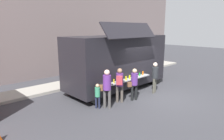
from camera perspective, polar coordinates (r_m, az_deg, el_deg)
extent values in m
plane|color=#38383D|center=(10.57, 13.42, -7.43)|extent=(60.00, 60.00, 0.00)
cube|color=#9E998E|center=(11.58, -22.38, -5.90)|extent=(28.00, 1.60, 0.15)
cube|color=slate|center=(15.11, -25.48, 14.45)|extent=(32.00, 2.40, 8.78)
cube|color=black|center=(11.11, 1.63, 2.86)|extent=(6.23, 2.45, 2.78)
cube|color=black|center=(9.54, 5.37, 11.53)|extent=(3.41, 0.71, 0.75)
cube|color=black|center=(9.88, 3.67, 3.64)|extent=(3.23, 0.18, 1.25)
cube|color=#B7B7BC|center=(9.97, 4.50, -2.88)|extent=(3.40, 0.43, 0.05)
cylinder|color=yellow|center=(8.99, -0.77, -3.70)|extent=(0.07, 0.07, 0.19)
cylinder|color=yellow|center=(9.21, 0.57, -3.31)|extent=(0.06, 0.06, 0.20)
cylinder|color=red|center=(9.43, 1.75, -2.96)|extent=(0.07, 0.07, 0.19)
cylinder|color=green|center=(9.60, 3.03, -2.54)|extent=(0.08, 0.08, 0.25)
cylinder|color=yellow|center=(9.78, 4.14, -2.41)|extent=(0.08, 0.08, 0.20)
cylinder|color=yellow|center=(10.00, 5.20, -2.11)|extent=(0.08, 0.08, 0.20)
cylinder|color=red|center=(10.23, 6.23, -1.81)|extent=(0.07, 0.07, 0.20)
cylinder|color=yellow|center=(10.50, 6.97, -1.51)|extent=(0.07, 0.07, 0.18)
cylinder|color=green|center=(10.68, 8.11, -1.31)|extent=(0.07, 0.07, 0.18)
cylinder|color=orange|center=(10.92, 9.07, -0.93)|extent=(0.07, 0.07, 0.23)
cube|color=black|center=(13.38, 10.84, 6.38)|extent=(0.13, 1.96, 1.22)
cylinder|color=black|center=(13.75, 5.58, -0.66)|extent=(0.90, 0.28, 0.90)
cylinder|color=black|center=(12.58, 12.53, -2.09)|extent=(0.90, 0.28, 0.90)
cylinder|color=black|center=(10.68, -11.36, -4.58)|extent=(0.90, 0.28, 0.90)
cylinder|color=black|center=(9.13, -4.46, -7.27)|extent=(0.90, 0.28, 0.90)
cylinder|color=#2F6136|center=(15.57, 5.61, 0.99)|extent=(0.60, 0.60, 0.98)
cylinder|color=black|center=(9.61, 5.93, -6.67)|extent=(0.12, 0.12, 0.78)
cylinder|color=black|center=(9.70, 7.07, -6.52)|extent=(0.12, 0.12, 0.78)
cylinder|color=#542D7A|center=(9.46, 6.60, -2.66)|extent=(0.32, 0.32, 0.59)
sphere|color=#D4B082|center=(9.36, 6.66, -0.26)|extent=(0.22, 0.22, 0.22)
cube|color=brown|center=(9.42, 5.14, -4.23)|extent=(0.23, 0.20, 0.23)
cylinder|color=#504942|center=(9.33, 1.56, -7.08)|extent=(0.13, 0.13, 0.82)
cylinder|color=#504942|center=(9.32, 2.92, -7.11)|extent=(0.13, 0.13, 0.82)
cylinder|color=#562D73|center=(9.11, 2.27, -2.83)|extent=(0.34, 0.34, 0.62)
sphere|color=#986E52|center=(9.01, 2.30, -0.23)|extent=(0.23, 0.23, 0.23)
cube|color=#B03642|center=(8.85, 2.19, -3.07)|extent=(0.32, 0.33, 0.40)
cylinder|color=#484543|center=(8.71, -2.17, -8.36)|extent=(0.14, 0.14, 0.86)
cylinder|color=#484543|center=(8.62, -0.75, -8.57)|extent=(0.14, 0.14, 0.86)
cylinder|color=#5D2C80|center=(8.43, -1.49, -3.66)|extent=(0.36, 0.36, 0.65)
sphere|color=beige|center=(8.32, -1.51, -0.71)|extent=(0.24, 0.24, 0.24)
cube|color=brown|center=(8.62, -3.22, -5.23)|extent=(0.22, 0.25, 0.25)
cylinder|color=#4A483E|center=(10.82, 12.17, -4.59)|extent=(0.13, 0.13, 0.83)
cylinder|color=#4A483E|center=(11.03, 12.52, -4.29)|extent=(0.13, 0.13, 0.83)
cylinder|color=#222428|center=(10.74, 12.52, -0.72)|extent=(0.34, 0.34, 0.63)
sphere|color=beige|center=(10.66, 12.62, 1.53)|extent=(0.23, 0.23, 0.23)
cylinder|color=#1E2239|center=(8.73, -4.69, -9.42)|extent=(0.09, 0.09, 0.55)
cylinder|color=#1E2239|center=(8.67, -3.77, -9.54)|extent=(0.09, 0.09, 0.55)
cylinder|color=#348860|center=(8.53, -4.29, -6.44)|extent=(0.23, 0.23, 0.42)
sphere|color=tan|center=(8.45, -4.32, -4.59)|extent=(0.16, 0.16, 0.16)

